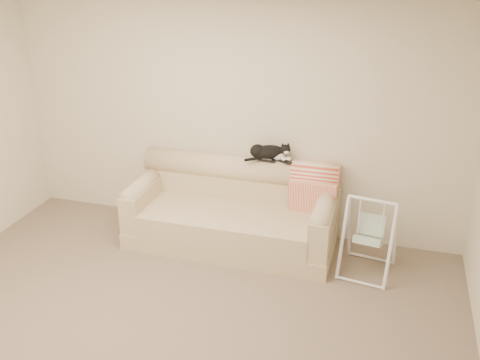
# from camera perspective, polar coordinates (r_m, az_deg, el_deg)

# --- Properties ---
(ground_plane) EXTENTS (5.00, 5.00, 0.00)m
(ground_plane) POSITION_cam_1_polar(r_m,az_deg,el_deg) (4.73, -7.75, -15.70)
(ground_plane) COLOR #766252
(ground_plane) RESTS_ON ground
(room_shell) EXTENTS (5.04, 4.04, 2.60)m
(room_shell) POSITION_cam_1_polar(r_m,az_deg,el_deg) (3.95, -8.95, 1.70)
(room_shell) COLOR beige
(room_shell) RESTS_ON ground
(sofa) EXTENTS (2.20, 0.93, 0.90)m
(sofa) POSITION_cam_1_polar(r_m,az_deg,el_deg) (5.78, -0.75, -3.44)
(sofa) COLOR tan
(sofa) RESTS_ON ground
(remote_a) EXTENTS (0.18, 0.06, 0.03)m
(remote_a) POSITION_cam_1_polar(r_m,az_deg,el_deg) (5.67, 2.91, 2.15)
(remote_a) COLOR black
(remote_a) RESTS_ON sofa
(remote_b) EXTENTS (0.17, 0.12, 0.02)m
(remote_b) POSITION_cam_1_polar(r_m,az_deg,el_deg) (5.65, 4.74, 1.99)
(remote_b) COLOR black
(remote_b) RESTS_ON sofa
(tuxedo_cat) EXTENTS (0.48, 0.31, 0.20)m
(tuxedo_cat) POSITION_cam_1_polar(r_m,az_deg,el_deg) (5.65, 3.11, 3.01)
(tuxedo_cat) COLOR black
(tuxedo_cat) RESTS_ON sofa
(throw_blanket) EXTENTS (0.50, 0.38, 0.58)m
(throw_blanket) POSITION_cam_1_polar(r_m,az_deg,el_deg) (5.66, 8.01, -0.11)
(throw_blanket) COLOR red
(throw_blanket) RESTS_ON sofa
(baby_swing) EXTENTS (0.56, 0.59, 0.81)m
(baby_swing) POSITION_cam_1_polar(r_m,az_deg,el_deg) (5.37, 13.61, -5.80)
(baby_swing) COLOR white
(baby_swing) RESTS_ON ground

